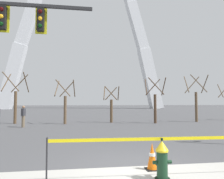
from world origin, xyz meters
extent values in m
plane|color=#474749|center=(0.00, 0.00, 0.00)|extent=(240.00, 240.00, 0.00)
cylinder|color=black|center=(0.40, -1.08, 0.03)|extent=(0.36, 0.36, 0.05)
cylinder|color=#14331E|center=(0.40, -1.08, 0.36)|extent=(0.26, 0.26, 0.62)
cylinder|color=gold|center=(0.40, -1.08, 0.69)|extent=(0.30, 0.30, 0.04)
cone|color=gold|center=(0.40, -1.08, 0.82)|extent=(0.30, 0.30, 0.22)
cylinder|color=black|center=(0.40, -1.08, 0.96)|extent=(0.06, 0.06, 0.06)
cylinder|color=#14331E|center=(0.22, -1.08, 0.42)|extent=(0.10, 0.09, 0.09)
cylinder|color=#14331E|center=(0.58, -1.08, 0.42)|extent=(0.10, 0.09, 0.09)
cylinder|color=#14331E|center=(0.40, -0.88, 0.33)|extent=(0.13, 0.14, 0.13)
cylinder|color=black|center=(0.40, -0.80, 0.33)|extent=(0.15, 0.03, 0.15)
cylinder|color=#232326|center=(-2.29, -0.88, 0.52)|extent=(0.04, 0.04, 1.04)
cube|color=yellow|center=(0.71, -1.00, 0.96)|extent=(6.00, 0.23, 0.08)
cube|color=black|center=(0.43, -0.28, 0.01)|extent=(0.36, 0.36, 0.03)
cone|color=orange|center=(0.43, -0.28, 0.38)|extent=(0.28, 0.28, 0.70)
cylinder|color=white|center=(0.43, -0.28, 0.42)|extent=(0.17, 0.17, 0.08)
cube|color=#232326|center=(-4.16, 2.52, 5.60)|extent=(6.20, 0.12, 0.12)
cube|color=black|center=(-4.46, 2.52, 5.05)|extent=(0.26, 0.24, 0.90)
cube|color=gold|center=(-4.46, 2.66, 5.05)|extent=(0.44, 0.03, 1.04)
sphere|color=#360606|center=(-4.46, 2.39, 5.33)|extent=(0.16, 0.16, 0.16)
sphere|color=orange|center=(-4.46, 2.39, 5.05)|extent=(0.16, 0.16, 0.16)
sphere|color=black|center=(-4.46, 2.39, 4.77)|extent=(0.16, 0.16, 0.16)
cube|color=black|center=(-3.06, 2.52, 5.05)|extent=(0.26, 0.24, 0.90)
cube|color=gold|center=(-3.06, 2.66, 5.05)|extent=(0.44, 0.03, 1.04)
sphere|color=#360606|center=(-3.06, 2.39, 5.33)|extent=(0.16, 0.16, 0.16)
sphere|color=orange|center=(-3.06, 2.39, 5.05)|extent=(0.16, 0.16, 0.16)
sphere|color=black|center=(-3.06, 2.39, 4.77)|extent=(0.16, 0.16, 0.16)
cube|color=silver|center=(-18.83, 54.48, 8.48)|extent=(6.86, 3.15, 17.73)
cube|color=silver|center=(-15.06, 54.48, 23.73)|extent=(6.51, 2.82, 14.41)
cube|color=silver|center=(15.06, 54.48, 23.73)|extent=(6.51, 2.82, 14.41)
cube|color=silver|center=(18.83, 54.48, 8.48)|extent=(6.86, 3.15, 17.73)
cylinder|color=brown|center=(-6.96, 13.81, 1.40)|extent=(0.24, 0.24, 2.79)
cylinder|color=brown|center=(-7.81, 13.98, 3.55)|extent=(0.37, 1.50, 1.67)
cylinder|color=brown|center=(-6.09, 13.72, 3.55)|extent=(0.23, 1.51, 1.67)
cylinder|color=brown|center=(-6.87, 14.67, 3.55)|extent=(1.51, 0.23, 1.67)
cylinder|color=brown|center=(-7.14, 12.96, 3.55)|extent=(1.49, 0.41, 1.67)
cylinder|color=brown|center=(-2.70, 12.89, 1.18)|extent=(0.24, 0.24, 2.37)
cylinder|color=brown|center=(-3.42, 13.03, 3.01)|extent=(0.33, 1.28, 1.42)
cylinder|color=brown|center=(-1.96, 12.81, 3.01)|extent=(0.21, 1.29, 1.42)
cylinder|color=brown|center=(-2.62, 13.62, 3.01)|extent=(1.29, 0.21, 1.42)
cylinder|color=brown|center=(-2.86, 12.17, 3.01)|extent=(1.28, 0.36, 1.42)
cylinder|color=brown|center=(1.38, 13.64, 1.04)|extent=(0.24, 0.24, 2.08)
cylinder|color=brown|center=(0.75, 13.77, 2.65)|extent=(0.30, 1.14, 1.26)
cylinder|color=brown|center=(2.03, 13.58, 2.65)|extent=(0.19, 1.14, 1.26)
cylinder|color=brown|center=(1.45, 14.28, 2.65)|extent=(1.14, 0.19, 1.26)
cylinder|color=brown|center=(1.24, 13.01, 2.65)|extent=(1.13, 0.33, 1.26)
cylinder|color=#473323|center=(5.09, 12.39, 1.26)|extent=(0.24, 0.24, 2.53)
cylinder|color=#473323|center=(4.32, 12.55, 3.22)|extent=(0.35, 1.36, 1.52)
cylinder|color=#473323|center=(5.87, 12.32, 3.22)|extent=(0.22, 1.38, 1.52)
cylinder|color=#473323|center=(5.17, 13.18, 3.22)|extent=(1.38, 0.22, 1.52)
cylinder|color=#473323|center=(4.92, 11.63, 3.22)|extent=(1.36, 0.38, 1.52)
cylinder|color=brown|center=(9.38, 13.10, 1.40)|extent=(0.24, 0.24, 2.79)
cylinder|color=brown|center=(8.53, 13.27, 3.55)|extent=(0.37, 1.50, 1.67)
cylinder|color=brown|center=(10.25, 13.01, 3.55)|extent=(0.23, 1.51, 1.67)
cylinder|color=brown|center=(9.47, 13.97, 3.55)|extent=(1.51, 0.23, 1.67)
cylinder|color=brown|center=(9.20, 12.25, 3.55)|extent=(1.49, 0.41, 1.67)
cylinder|color=brown|center=(12.90, 14.51, 3.03)|extent=(0.33, 1.29, 1.43)
cylinder|color=brown|center=(13.70, 15.10, 3.03)|extent=(1.30, 0.21, 1.43)
cylinder|color=brown|center=(-5.59, 10.88, 0.42)|extent=(0.22, 0.22, 0.84)
cube|color=#333338|center=(-5.59, 10.88, 1.11)|extent=(0.29, 0.38, 0.54)
sphere|color=#936B4C|center=(-5.59, 10.88, 1.49)|extent=(0.20, 0.20, 0.20)
camera|label=1|loc=(-1.58, -6.16, 1.86)|focal=35.22mm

